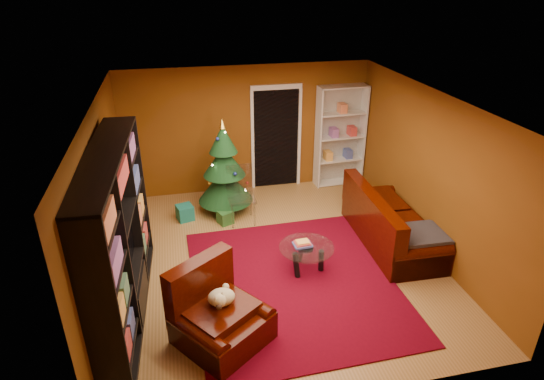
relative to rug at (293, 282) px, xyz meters
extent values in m
cube|color=olive|center=(-0.09, 0.67, -0.03)|extent=(5.00, 5.50, 0.05)
cube|color=silver|center=(-0.09, 0.67, 2.62)|extent=(5.00, 5.50, 0.05)
cube|color=brown|center=(-0.09, 3.44, 1.29)|extent=(5.00, 0.05, 2.60)
cube|color=brown|center=(-2.62, 0.67, 1.29)|extent=(0.05, 5.50, 2.60)
cube|color=brown|center=(2.43, 0.67, 1.29)|extent=(0.05, 5.50, 2.60)
cube|color=#5C0314|center=(0.00, 0.00, 0.00)|extent=(3.01, 3.50, 0.02)
cube|color=#136D63|center=(-1.49, 2.30, 0.13)|extent=(0.35, 0.35, 0.29)
cube|color=#215B22|center=(-0.78, 2.00, 0.11)|extent=(0.32, 0.32, 0.25)
cube|color=maroon|center=(-0.78, 3.21, 0.10)|extent=(0.29, 0.29, 0.22)
camera|label=1|loc=(-1.50, -5.34, 4.22)|focal=30.00mm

